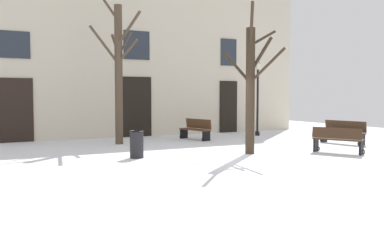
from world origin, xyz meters
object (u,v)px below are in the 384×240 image
Objects in this scene: tree_center at (251,85)px; streetlamp at (258,90)px; tree_near_facade at (119,69)px; litter_bin at (137,144)px; bench_near_lamp at (343,132)px; bench_facing_shops at (196,129)px; bench_back_to_back_left at (338,140)px.

tree_center is 1.33× the size of streetlamp.
litter_bin is (-0.66, -3.85, -2.54)m from tree_near_facade.
litter_bin is 0.45× the size of bench_near_lamp.
tree_near_facade is at bearing -101.07° from bench_facing_shops.
tree_center is at bearing -12.98° from litter_bin.
bench_near_lamp is 1.13× the size of bench_back_to_back_left.
bench_facing_shops reaches higher than bench_back_to_back_left.
streetlamp is at bearing 81.06° from bench_facing_shops.
tree_near_facade is at bearing 16.88° from bench_back_to_back_left.
tree_near_facade reaches higher than streetlamp.
litter_bin is 5.74m from bench_facing_shops.
tree_center is 2.54× the size of bench_near_lamp.
streetlamp reaches higher than bench_facing_shops.
tree_near_facade is at bearing 80.30° from litter_bin.
bench_back_to_back_left is (-2.34, -1.93, -0.02)m from bench_near_lamp.
tree_center is at bearing -18.81° from bench_facing_shops.
streetlamp is 1.91× the size of bench_near_lamp.
tree_near_facade is 1.27× the size of tree_center.
streetlamp is at bearing 28.83° from litter_bin.
tree_center is at bearing -92.41° from bench_near_lamp.
bench_facing_shops is 6.40m from bench_back_to_back_left.
bench_back_to_back_left is (2.67, -1.21, -1.82)m from tree_center.
bench_facing_shops is 1.03× the size of bench_back_to_back_left.
litter_bin is at bearing -59.27° from bench_facing_shops.
streetlamp is 2.17× the size of bench_back_to_back_left.
tree_near_facade is at bearing -177.11° from streetlamp.
tree_center is 5.16m from bench_facing_shops.
streetlamp is 8.89m from litter_bin.
bench_back_to_back_left is (2.17, -6.02, 0.00)m from bench_facing_shops.
bench_facing_shops reaches higher than litter_bin.
litter_bin is at bearing -151.17° from streetlamp.
tree_near_facade is 9.28m from bench_near_lamp.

